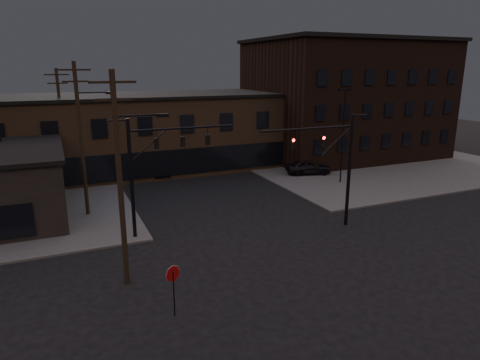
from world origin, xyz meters
name	(u,v)px	position (x,y,z in m)	size (l,w,h in m)	color
ground	(301,266)	(0.00, 0.00, 0.00)	(140.00, 140.00, 0.00)	black
sidewalk_ne	(361,160)	(22.00, 22.00, 0.07)	(30.00, 30.00, 0.15)	#474744
building_row	(172,132)	(0.00, 28.00, 4.00)	(40.00, 12.00, 8.00)	brown
building_right	(344,100)	(22.00, 26.00, 7.00)	(22.00, 16.00, 14.00)	black
traffic_signal_near	(336,160)	(5.36, 4.50, 4.93)	(7.12, 0.24, 8.00)	black
traffic_signal_far	(150,164)	(-6.72, 8.00, 5.01)	(7.12, 0.24, 8.00)	black
stop_sign	(173,279)	(-8.00, -1.99, 1.84)	(0.72, 0.33, 2.48)	black
utility_pole_near	(121,176)	(-9.43, 2.00, 5.87)	(3.70, 0.28, 11.00)	black
utility_pole_mid	(82,137)	(-10.44, 14.00, 6.13)	(3.70, 0.28, 11.50)	black
utility_pole_far	(62,123)	(-11.50, 26.00, 5.78)	(2.20, 0.28, 11.00)	black
lot_light_a	(343,128)	(13.00, 14.00, 5.51)	(1.50, 0.28, 9.14)	black
lot_light_b	(360,119)	(19.00, 19.00, 5.51)	(1.50, 0.28, 9.14)	black
parked_car_lot_a	(308,167)	(11.90, 18.06, 0.94)	(1.86, 4.63, 1.58)	black
parked_car_lot_b	(303,158)	(14.21, 22.78, 0.79)	(1.79, 4.40, 1.28)	#B8B7BA
car_crossing	(158,168)	(-2.61, 24.34, 0.80)	(1.69, 4.86, 1.60)	black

